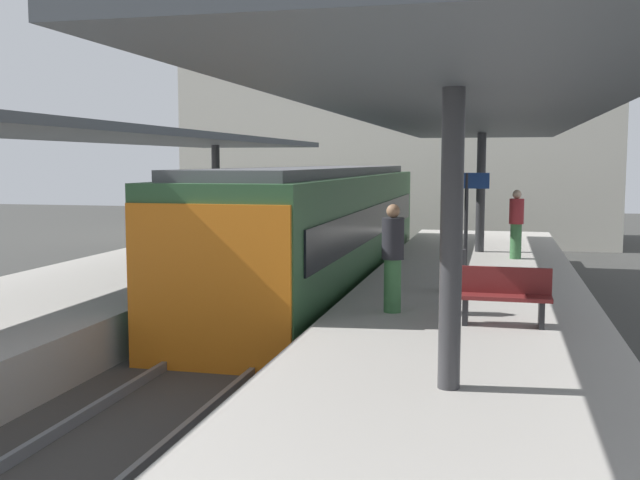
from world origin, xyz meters
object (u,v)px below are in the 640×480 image
(passenger_mid_platform, at_px, (393,256))
(passenger_far_end, at_px, (516,223))
(commuter_train, at_px, (321,231))
(platform_sign, at_px, (466,202))
(litter_bin, at_px, (454,270))
(platform_bench, at_px, (503,294))
(passenger_near_bench, at_px, (221,224))

(passenger_mid_platform, height_order, passenger_far_end, passenger_mid_platform)
(commuter_train, xyz_separation_m, passenger_mid_platform, (2.64, -5.99, 0.19))
(platform_sign, relative_size, litter_bin, 2.76)
(litter_bin, xyz_separation_m, passenger_far_end, (1.24, 5.18, 0.50))
(commuter_train, xyz_separation_m, platform_sign, (3.64, -2.40, 0.90))
(commuter_train, bearing_deg, platform_bench, -56.27)
(passenger_mid_platform, bearing_deg, platform_bench, -17.98)
(platform_bench, distance_m, platform_sign, 4.38)
(commuter_train, bearing_deg, passenger_far_end, 16.46)
(platform_bench, height_order, litter_bin, platform_bench)
(litter_bin, bearing_deg, platform_bench, -72.09)
(commuter_train, distance_m, platform_sign, 4.45)
(platform_sign, xyz_separation_m, passenger_mid_platform, (-1.00, -3.60, -0.71))
(platform_bench, height_order, passenger_mid_platform, passenger_mid_platform)
(platform_bench, bearing_deg, passenger_mid_platform, 162.02)
(litter_bin, bearing_deg, commuter_train, 132.60)
(platform_sign, distance_m, passenger_near_bench, 6.81)
(platform_sign, height_order, passenger_far_end, platform_sign)
(platform_bench, relative_size, litter_bin, 1.75)
(litter_bin, relative_size, passenger_mid_platform, 0.46)
(commuter_train, bearing_deg, passenger_near_bench, 178.05)
(commuter_train, distance_m, passenger_far_end, 4.93)
(platform_sign, height_order, litter_bin, platform_sign)
(platform_bench, relative_size, platform_sign, 0.63)
(passenger_mid_platform, bearing_deg, litter_bin, 68.95)
(passenger_far_end, bearing_deg, litter_bin, -103.41)
(platform_bench, xyz_separation_m, passenger_far_end, (0.34, 7.95, 0.44))
(platform_bench, bearing_deg, passenger_near_bench, 136.58)
(platform_sign, bearing_deg, passenger_near_bench, 158.40)
(commuter_train, bearing_deg, litter_bin, -47.40)
(platform_sign, xyz_separation_m, passenger_far_end, (1.08, 3.79, -0.72))
(passenger_near_bench, xyz_separation_m, passenger_mid_platform, (5.28, -6.08, 0.08))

